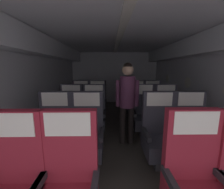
% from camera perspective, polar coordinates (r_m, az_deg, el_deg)
% --- Properties ---
extents(ground, '(3.76, 6.75, 0.02)m').
position_cam_1_polar(ground, '(3.25, 2.72, -16.11)').
color(ground, '#3D3833').
extents(fuselage_shell, '(3.64, 6.40, 2.12)m').
position_cam_1_polar(fuselage_shell, '(3.17, 2.69, 12.28)').
color(fuselage_shell, silver).
rests_on(fuselage_shell, ground).
extents(seat_a_right_window, '(0.50, 0.51, 1.10)m').
position_cam_1_polar(seat_a_right_window, '(1.59, 30.30, -29.10)').
color(seat_a_right_window, '#38383D').
rests_on(seat_a_right_window, ground).
extents(seat_b_left_window, '(0.50, 0.51, 1.10)m').
position_cam_1_polar(seat_b_left_window, '(2.35, -21.66, -14.98)').
color(seat_b_left_window, '#38383D').
rests_on(seat_b_left_window, ground).
extents(seat_b_left_aisle, '(0.50, 0.51, 1.10)m').
position_cam_1_polar(seat_b_left_aisle, '(2.22, -9.91, -15.93)').
color(seat_b_left_aisle, '#38383D').
rests_on(seat_b_left_aisle, ground).
extents(seat_b_right_aisle, '(0.50, 0.51, 1.10)m').
position_cam_1_polar(seat_b_right_aisle, '(2.50, 28.73, -14.01)').
color(seat_b_right_aisle, '#38383D').
rests_on(seat_b_right_aisle, ground).
extents(seat_b_right_window, '(0.50, 0.51, 1.10)m').
position_cam_1_polar(seat_b_right_window, '(2.30, 18.31, -15.28)').
color(seat_b_right_window, '#38383D').
rests_on(seat_b_right_window, ground).
extents(seat_c_left_window, '(0.50, 0.51, 1.10)m').
position_cam_1_polar(seat_c_left_window, '(3.16, -15.84, -8.00)').
color(seat_c_left_window, '#38383D').
rests_on(seat_c_left_window, ground).
extents(seat_c_left_aisle, '(0.50, 0.51, 1.10)m').
position_cam_1_polar(seat_c_left_aisle, '(3.08, -7.12, -8.18)').
color(seat_c_left_aisle, '#38383D').
rests_on(seat_c_left_aisle, ground).
extents(seat_c_right_aisle, '(0.50, 0.51, 1.10)m').
position_cam_1_polar(seat_c_right_aisle, '(3.28, 20.63, -7.61)').
color(seat_c_right_aisle, '#38383D').
rests_on(seat_c_right_aisle, ground).
extents(seat_c_right_window, '(0.50, 0.51, 1.10)m').
position_cam_1_polar(seat_c_right_window, '(3.16, 12.41, -7.88)').
color(seat_c_right_window, '#38383D').
rests_on(seat_c_right_window, ground).
extents(seat_d_left_window, '(0.50, 0.51, 1.10)m').
position_cam_1_polar(seat_d_left_window, '(4.05, -12.18, -3.78)').
color(seat_d_left_window, '#38383D').
rests_on(seat_d_left_window, ground).
extents(seat_d_left_aisle, '(0.50, 0.51, 1.10)m').
position_cam_1_polar(seat_d_left_aisle, '(3.99, -5.79, -3.82)').
color(seat_d_left_aisle, '#38383D').
rests_on(seat_d_left_aisle, ground).
extents(seat_d_right_aisle, '(0.50, 0.51, 1.10)m').
position_cam_1_polar(seat_d_right_aisle, '(4.15, 15.75, -3.59)').
color(seat_d_right_aisle, '#38383D').
rests_on(seat_d_right_aisle, ground).
extents(seat_d_right_window, '(0.50, 0.51, 1.10)m').
position_cam_1_polar(seat_d_right_window, '(4.03, 9.62, -3.74)').
color(seat_d_right_window, '#38383D').
rests_on(seat_d_right_window, ground).
extents(flight_attendant, '(0.43, 0.28, 1.54)m').
position_cam_1_polar(flight_attendant, '(2.68, 6.06, -0.43)').
color(flight_attendant, black).
rests_on(flight_attendant, ground).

